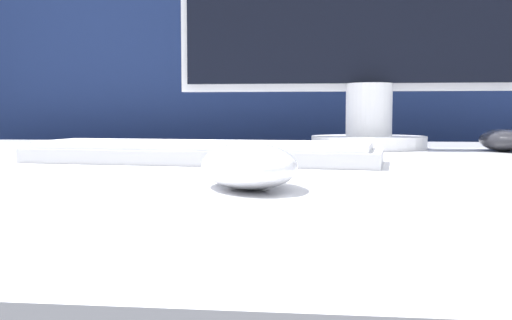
% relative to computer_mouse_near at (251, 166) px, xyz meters
% --- Properties ---
extents(partition_panel, '(5.00, 0.03, 1.46)m').
position_rel_computer_mouse_near_xyz_m(partition_panel, '(0.06, 0.93, -0.05)').
color(partition_panel, navy).
rests_on(partition_panel, ground_plane).
extents(computer_mouse_near, '(0.10, 0.13, 0.03)m').
position_rel_computer_mouse_near_xyz_m(computer_mouse_near, '(0.00, 0.00, 0.00)').
color(computer_mouse_near, white).
rests_on(computer_mouse_near, desk).
extents(keyboard, '(0.41, 0.16, 0.02)m').
position_rel_computer_mouse_near_xyz_m(keyboard, '(-0.08, 0.23, -0.01)').
color(keyboard, silver).
rests_on(keyboard, desk).
extents(computer_mouse_far, '(0.07, 0.11, 0.03)m').
position_rel_computer_mouse_near_xyz_m(computer_mouse_far, '(0.32, 0.49, -0.00)').
color(computer_mouse_far, '#232328').
rests_on(computer_mouse_far, desk).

